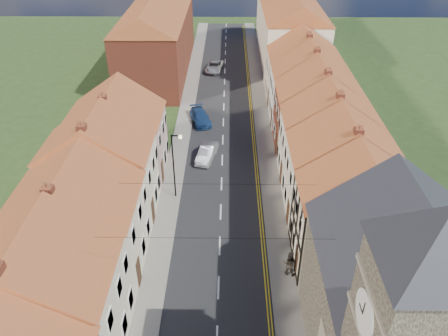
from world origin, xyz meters
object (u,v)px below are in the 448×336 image
Objects in this scene: church at (415,315)px; car_mid at (207,153)px; pedestrian_right at (289,263)px; car_far at (200,117)px; lamppost at (174,162)px; car_distant at (214,67)px.

church reaches higher than car_mid.
car_far is at bearing -53.52° from pedestrian_right.
pedestrian_right is at bearing -45.54° from lamppost.
car_far is 0.96× the size of car_distant.
lamppost is 14.35m from car_far.
car_far reaches higher than car_distant.
church is at bearing 138.53° from pedestrian_right.
car_distant is 39.28m from pedestrian_right.
lamppost reaches higher than car_far.
car_mid is at bearing 115.37° from church.
lamppost is 30.23m from car_distant.
pedestrian_right is (6.29, -38.77, 0.43)m from car_distant.
car_mid is (2.31, 6.23, -2.88)m from lamppost.
car_mid is 23.77m from car_distant.
church is 48.21m from car_distant.
lamppost is at bearing 128.30° from church.
car_distant is (-10.86, 46.68, -5.23)m from church.
pedestrian_right reaches higher than car_mid.
church reaches higher than pedestrian_right.
church is 25.88m from car_mid.
lamppost reaches higher than pedestrian_right.
lamppost reaches higher than car_distant.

